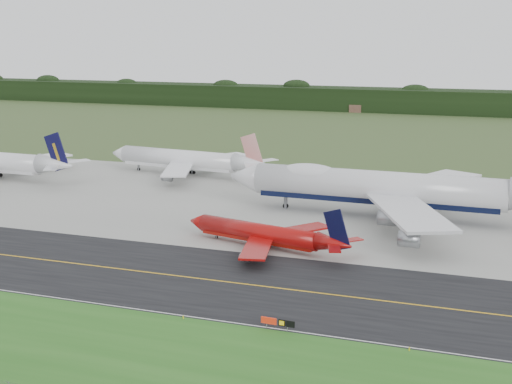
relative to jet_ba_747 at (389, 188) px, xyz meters
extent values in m
plane|color=#3A4922|center=(-20.29, -47.29, -6.62)|extent=(600.00, 600.00, 0.00)
cube|color=#255D1B|center=(-20.29, -82.29, -6.61)|extent=(400.00, 30.00, 0.01)
cube|color=black|center=(-20.29, -51.29, -6.61)|extent=(400.00, 32.00, 0.02)
cube|color=gray|center=(-20.29, 3.71, -6.61)|extent=(400.00, 78.00, 0.01)
cube|color=gold|center=(-20.29, -51.29, -6.59)|extent=(400.00, 0.40, 0.00)
cube|color=silver|center=(-20.29, -66.79, -6.59)|extent=(400.00, 0.25, 0.00)
cube|color=black|center=(-20.29, 227.71, -0.62)|extent=(700.00, 24.00, 12.00)
cylinder|color=silver|center=(-2.79, 0.05, 0.21)|extent=(55.60, 8.04, 7.05)
cube|color=black|center=(-2.79, 0.05, -2.08)|extent=(52.79, 6.23, 2.47)
cone|color=silver|center=(-33.99, 0.61, 0.21)|extent=(7.06, 7.17, 7.05)
ellipsoid|color=silver|center=(-18.32, 0.33, 2.15)|extent=(14.48, 6.25, 4.49)
cube|color=silver|center=(6.56, -15.82, -1.02)|extent=(21.91, 32.76, 0.60)
cube|color=silver|center=(7.12, 15.57, -1.02)|extent=(22.78, 32.61, 0.60)
cylinder|color=gray|center=(2.25, -15.06, -2.95)|extent=(3.90, 3.03, 2.96)
cylinder|color=gray|center=(2.79, 14.97, -2.95)|extent=(3.90, 3.03, 2.96)
cylinder|color=gray|center=(8.37, -28.82, -2.95)|extent=(3.90, 3.03, 2.96)
cylinder|color=gray|center=(9.39, 28.50, -2.95)|extent=(3.90, 3.03, 2.96)
cylinder|color=black|center=(-23.87, 0.43, -5.98)|extent=(1.28, 0.59, 1.27)
cylinder|color=slate|center=(1.58, -3.90, -4.26)|extent=(1.00, 1.00, 4.71)
cylinder|color=black|center=(1.58, -3.90, -5.98)|extent=(1.28, 0.66, 1.27)
cylinder|color=slate|center=(1.72, 3.84, -4.26)|extent=(1.00, 1.00, 4.71)
cylinder|color=black|center=(1.72, 3.84, -5.98)|extent=(1.28, 0.66, 1.27)
cylinder|color=#940C0A|center=(-19.92, -30.50, -3.79)|extent=(25.73, 9.23, 3.47)
cube|color=maroon|center=(-19.92, -30.50, -4.92)|extent=(24.29, 8.10, 1.21)
cone|color=#940C0A|center=(-33.95, -27.20, -3.79)|extent=(3.91, 4.11, 3.47)
cone|color=#940C0A|center=(-4.15, -34.20, -3.53)|extent=(7.37, 4.92, 3.47)
cube|color=#940C0A|center=(-17.27, -38.45, -4.39)|extent=(7.44, 14.91, 0.39)
cube|color=#940C0A|center=(-14.01, -24.56, -4.39)|extent=(12.46, 14.07, 0.39)
cube|color=black|center=(-3.68, -34.31, -0.91)|extent=(5.39, 1.52, 7.89)
cylinder|color=gray|center=(-18.30, -41.71, -5.34)|extent=(2.18, 1.85, 1.46)
cylinder|color=gray|center=(-13.48, -21.18, -5.34)|extent=(2.18, 1.85, 1.46)
cylinder|color=black|center=(-29.39, -28.27, -6.30)|extent=(0.67, 0.42, 0.62)
cylinder|color=slate|center=(-18.36, -32.82, -5.72)|extent=(0.58, 0.58, 1.79)
cylinder|color=black|center=(-18.36, -32.82, -6.30)|extent=(0.68, 0.45, 0.62)
cylinder|color=slate|center=(-17.48, -29.11, -5.72)|extent=(0.58, 0.58, 1.79)
cylinder|color=black|center=(-17.48, -29.11, -6.30)|extent=(0.68, 0.45, 0.62)
cone|color=silver|center=(-90.80, 6.37, -1.23)|extent=(10.66, 5.68, 5.34)
cube|color=silver|center=(-108.34, 18.82, -2.56)|extent=(17.13, 24.44, 0.47)
cube|color=black|center=(-90.20, 6.35, 2.30)|extent=(7.49, 0.67, 10.78)
cylinder|color=gray|center=(-111.47, 18.41, -4.02)|extent=(2.99, 2.34, 2.24)
cylinder|color=gray|center=(-106.32, 28.58, -4.02)|extent=(2.99, 2.34, 2.24)
cylinder|color=white|center=(-65.47, 29.87, -1.86)|extent=(37.14, 9.16, 5.11)
cube|color=white|center=(-65.47, 29.87, -3.52)|extent=(35.17, 7.69, 1.79)
cone|color=white|center=(-86.05, 32.16, -1.86)|extent=(5.14, 5.59, 5.11)
cone|color=white|center=(-42.36, 27.28, -1.47)|extent=(10.22, 6.16, 5.11)
cube|color=white|center=(-60.23, 18.68, -2.75)|extent=(13.03, 22.10, 0.46)
cube|color=white|center=(-57.89, 39.63, -2.75)|extent=(16.65, 21.46, 0.46)
cube|color=#A8100C|center=(-41.79, 27.22, 1.84)|extent=(7.05, 1.19, 10.16)
cylinder|color=gray|center=(-61.10, 13.70, -4.15)|extent=(3.01, 2.44, 2.15)
cylinder|color=gray|center=(-57.64, 44.67, -4.15)|extent=(3.01, 2.44, 2.15)
cylinder|color=black|center=(-79.37, 31.42, -6.16)|extent=(0.96, 0.51, 0.92)
cylinder|color=slate|center=(-62.86, 26.75, -5.00)|extent=(0.79, 0.79, 3.23)
cylinder|color=black|center=(-62.86, 26.75, -6.16)|extent=(0.97, 0.56, 0.92)
cylinder|color=slate|center=(-62.23, 32.33, -5.00)|extent=(0.79, 0.79, 3.23)
cylinder|color=black|center=(-62.23, 32.33, -6.16)|extent=(0.97, 0.56, 0.92)
cylinder|color=slate|center=(-5.80, -67.03, -6.26)|extent=(0.12, 0.12, 0.71)
cylinder|color=slate|center=(-2.75, -67.20, -6.26)|extent=(0.12, 0.12, 0.71)
cube|color=#A6210C|center=(-5.49, -67.05, -5.45)|extent=(2.24, 0.31, 0.92)
cube|color=black|center=(-3.56, -67.16, -5.45)|extent=(1.03, 0.24, 0.92)
cube|color=black|center=(-2.35, -67.23, -5.45)|extent=(1.23, 0.25, 0.92)
cylinder|color=yellow|center=(-18.10, -67.79, -6.37)|extent=(0.16, 0.16, 0.50)
cylinder|color=yellow|center=(13.73, -67.79, -6.37)|extent=(0.16, 0.16, 0.50)
camera|label=1|loc=(23.42, -154.12, 32.83)|focal=50.00mm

